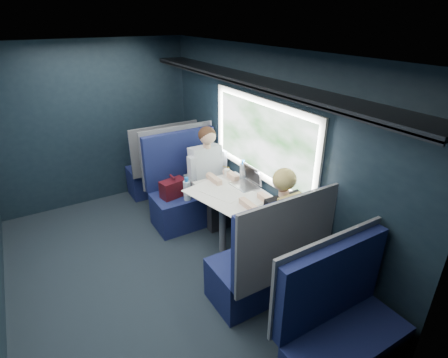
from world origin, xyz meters
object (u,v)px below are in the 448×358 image
woman (278,221)px  seat_bay_near (187,192)px  laptop (248,180)px  bottle_small (243,171)px  seat_bay_far (266,264)px  seat_row_front (162,168)px  seat_row_back (340,333)px  cup (227,173)px  man (210,172)px  table (234,199)px

woman → seat_bay_near: bearing=99.3°
seat_bay_near → laptop: size_ratio=3.87×
bottle_small → seat_bay_far: bearing=-112.7°
seat_row_front → woman: woman is taller
laptop → bottle_small: (0.05, 0.19, 0.04)m
seat_bay_far → bottle_small: bearing=67.3°
woman → seat_row_front: bearing=95.7°
seat_row_back → cup: seat_row_back is taller
man → bottle_small: man is taller
laptop → cup: 0.36m
cup → seat_row_front: bearing=104.7°
seat_bay_far → man: size_ratio=0.95×
table → man: bearing=84.5°
seat_row_back → bottle_small: (0.48, 2.07, 0.44)m
seat_row_back → bottle_small: size_ratio=4.82×
table → seat_bay_near: 0.92m
seat_row_front → man: bearing=-77.2°
man → laptop: 0.65m
table → seat_bay_far: bearing=-101.8°
seat_row_back → man: size_ratio=0.88×
seat_bay_near → seat_row_back: 2.67m
seat_bay_far → seat_row_front: 2.67m
man → woman: 1.41m
laptop → woman: bearing=-102.8°
seat_bay_far → laptop: seat_bay_far is taller
table → seat_row_front: 1.82m
seat_bay_near → laptop: (0.44, -0.79, 0.38)m
seat_row_back → cup: bearing=80.9°
table → bottle_small: 0.44m
seat_bay_far → seat_row_front: size_ratio=1.09×
seat_row_front → seat_row_back: bearing=-90.0°
seat_bay_far → bottle_small: size_ratio=5.23×
woman → seat_row_back: bearing=-102.9°
laptop → table: bearing=-161.4°
table → seat_row_front: (-0.18, 1.80, -0.25)m
seat_bay_near → bottle_small: bearing=-50.6°
seat_bay_far → laptop: bearing=65.8°
seat_row_back → laptop: (0.43, 1.88, 0.40)m
seat_bay_near → woman: woman is taller
seat_row_front → seat_row_back: 3.59m
table → cup: (0.17, 0.44, 0.12)m
seat_bay_far → seat_row_front: (0.00, 2.67, -0.00)m
bottle_small → seat_row_front: bearing=107.5°
table → seat_bay_far: size_ratio=0.79×
bottle_small → seat_row_back: bearing=-103.1°
seat_bay_far → laptop: 1.12m
seat_bay_near → seat_row_back: (0.01, -2.67, -0.01)m
bottle_small → cup: 0.22m
seat_row_back → bottle_small: bearing=76.9°
seat_row_front → cup: seat_row_front is taller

